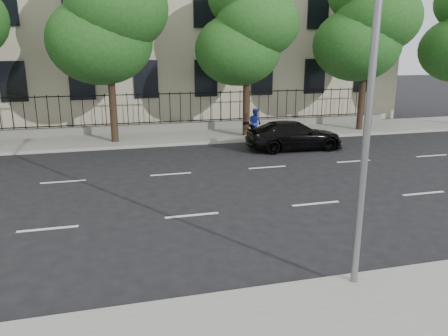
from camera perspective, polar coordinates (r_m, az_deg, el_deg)
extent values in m
plane|color=black|center=(10.77, -1.75, -10.97)|extent=(120.00, 120.00, 0.00)
cube|color=gray|center=(23.97, -9.24, 3.91)|extent=(60.00, 4.00, 0.15)
cube|color=slate|center=(25.59, -9.65, 5.24)|extent=(30.00, 0.50, 0.40)
cube|color=black|center=(25.54, -9.68, 5.90)|extent=(28.80, 0.05, 0.05)
cube|color=black|center=(25.33, -9.84, 9.47)|extent=(28.80, 0.05, 0.05)
cylinder|color=slate|center=(8.50, 18.66, 10.34)|extent=(0.14, 0.14, 8.00)
cylinder|color=#382619|center=(22.81, -14.28, 7.48)|extent=(0.36, 0.36, 3.32)
ellipsoid|color=#204617|center=(22.91, -15.89, 15.65)|extent=(5.13, 5.13, 4.21)
ellipsoid|color=#204617|center=(22.49, -13.77, 19.60)|extent=(4.86, 4.86, 4.00)
cylinder|color=#382619|center=(23.90, 2.90, 7.98)|extent=(0.36, 0.36, 3.08)
ellipsoid|color=#204617|center=(23.87, 1.83, 15.16)|extent=(4.56, 4.56, 3.74)
ellipsoid|color=#204617|center=(23.70, 4.42, 18.31)|extent=(4.32, 4.32, 3.55)
cylinder|color=#382619|center=(26.82, 17.48, 8.26)|extent=(0.36, 0.36, 3.22)
ellipsoid|color=#204617|center=(26.70, 16.94, 15.11)|extent=(4.94, 4.94, 4.06)
ellipsoid|color=#204617|center=(26.80, 19.50, 17.98)|extent=(4.68, 4.68, 3.85)
imported|color=black|center=(21.45, 9.15, 4.23)|extent=(4.78, 2.04, 1.37)
imported|color=navy|center=(23.34, 4.08, 5.89)|extent=(0.85, 0.93, 1.56)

